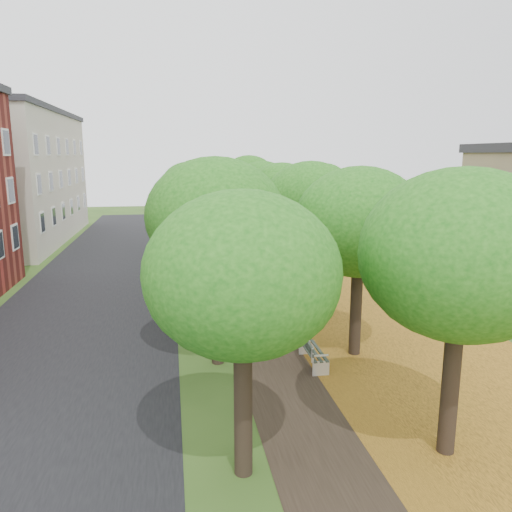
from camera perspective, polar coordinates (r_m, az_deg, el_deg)
name	(u,v)px	position (r m, az deg, el deg)	size (l,w,h in m)	color
ground	(339,462)	(12.40, 9.49, -22.24)	(120.00, 120.00, 0.00)	#2D4C19
street_asphalt	(94,296)	(25.93, -18.04, -4.41)	(8.00, 70.00, 0.01)	black
footpath	(244,290)	(25.88, -1.36, -3.87)	(3.20, 70.00, 0.01)	black
leaf_verge	(337,285)	(27.03, 9.20, -3.35)	(7.50, 70.00, 0.01)	#B97A22
parking_lot	(471,275)	(31.60, 23.37, -1.99)	(9.00, 16.00, 0.01)	black
tree_row_west	(200,201)	(24.84, -6.47, 6.24)	(4.17, 34.17, 6.41)	black
tree_row_east	(294,200)	(25.56, 4.40, 6.43)	(4.17, 34.17, 6.41)	black
bench	(312,351)	(16.92, 6.37, -10.74)	(0.58, 1.94, 0.91)	#28332C
car_red	(462,277)	(27.63, 22.51, -2.28)	(1.48, 4.23, 1.40)	maroon
car_grey	(419,259)	(31.50, 18.13, -0.28)	(2.08, 5.13, 1.49)	#353439
car_white	(394,250)	(34.48, 15.55, 0.67)	(2.10, 4.55, 1.26)	silver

